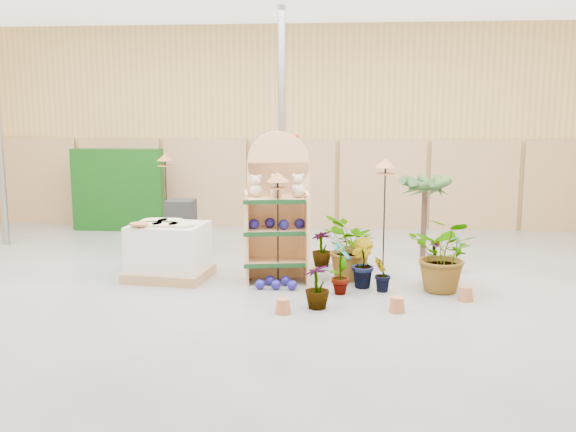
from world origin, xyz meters
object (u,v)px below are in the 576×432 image
(pallet_stack, at_px, (169,251))
(potted_plant_2, at_px, (351,248))
(display_shelf, at_px, (278,213))
(bird_table_front, at_px, (278,181))

(pallet_stack, xyz_separation_m, potted_plant_2, (2.87, 0.16, 0.07))
(display_shelf, distance_m, bird_table_front, 0.63)
(potted_plant_2, bearing_deg, pallet_stack, -176.75)
(display_shelf, height_order, potted_plant_2, display_shelf)
(pallet_stack, height_order, bird_table_front, bird_table_front)
(display_shelf, height_order, bird_table_front, display_shelf)
(pallet_stack, distance_m, bird_table_front, 2.12)
(bird_table_front, relative_size, potted_plant_2, 1.68)
(pallet_stack, bearing_deg, display_shelf, 10.11)
(bird_table_front, distance_m, potted_plant_2, 1.60)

